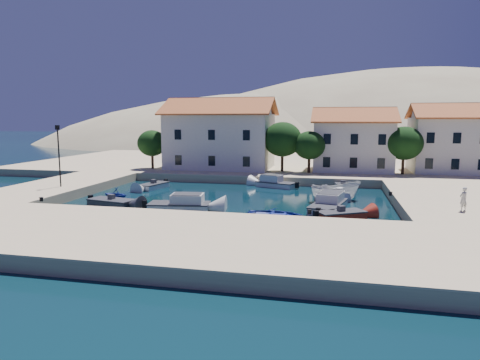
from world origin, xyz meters
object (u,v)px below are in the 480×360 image
Objects in this scene: building_mid at (353,139)px; cabin_cruiser_east at (328,204)px; cabin_cruiser_south at (179,204)px; boat_east at (336,201)px; pedestrian at (463,199)px; rowboat_south at (275,218)px; building_left at (221,133)px; lamppost at (59,150)px; building_right at (448,137)px.

building_mid reaches higher than cabin_cruiser_east.
building_mid reaches higher than cabin_cruiser_south.
pedestrian is (9.28, -7.35, 1.92)m from boat_east.
cabin_cruiser_south is 8.71m from rowboat_south.
boat_east is (-2.11, -17.42, -5.22)m from building_mid.
building_mid is at bearing 49.56° from cabin_cruiser_south.
boat_east is at bearing -27.01° from rowboat_south.
cabin_cruiser_south is 15.10m from boat_east.
building_left is at bearing -75.41° from pedestrian.
rowboat_south is at bearing -12.38° from lamppost.
pedestrian reaches higher than rowboat_south.
building_left is at bearing 87.97° from cabin_cruiser_south.
rowboat_south is 5.92m from cabin_cruiser_east.
pedestrian is (7.17, -24.76, -3.30)m from building_mid.
building_right is 26.45m from pedestrian.
lamppost is at bearing -152.07° from building_right.
building_left reaches higher than building_mid.
cabin_cruiser_east is (26.75, -0.71, -4.28)m from lamppost.
cabin_cruiser_east is 4.37m from boat_east.
cabin_cruiser_south is at bearing 82.38° from rowboat_south.
cabin_cruiser_east is at bearing -97.21° from building_mid.
lamppost is 27.10m from cabin_cruiser_east.
building_right is (12.00, 1.00, 0.25)m from building_mid.
building_mid is 2.37× the size of rowboat_south.
building_mid is 18.30m from boat_east.
building_mid is at bearing 3.18° from building_left.
cabin_cruiser_east reaches higher than rowboat_south.
building_left is at bearing 25.97° from rowboat_south.
building_right is 33.35m from rowboat_south.
building_right reaches higher than building_mid.
cabin_cruiser_south reaches higher than boat_east.
building_left is 30.07m from building_right.
building_left is at bearing 16.37° from boat_east.
pedestrian is at bearing -100.62° from building_right.
building_mid is 12.04m from building_right.
building_left is 2.66× the size of cabin_cruiser_south.
building_mid is 25.99m from pedestrian.
building_mid reaches higher than lamppost.
cabin_cruiser_east is 1.15× the size of boat_east.
cabin_cruiser_south is at bearing -122.12° from building_mid.
rowboat_south is at bearing -27.09° from pedestrian.
cabin_cruiser_east is at bearing -53.63° from building_left.
pedestrian is at bearing -73.85° from building_mid.
building_mid is at bearing -34.60° from boat_east.
cabin_cruiser_east is (4.08, 4.27, 0.48)m from rowboat_south.
cabin_cruiser_south is at bearing 90.48° from boat_east.
lamppost is at bearing -144.55° from building_mid.
lamppost is at bearing -37.91° from pedestrian.
cabin_cruiser_east is at bearing -1.52° from lamppost.
lamppost is at bearing 157.58° from cabin_cruiser_south.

